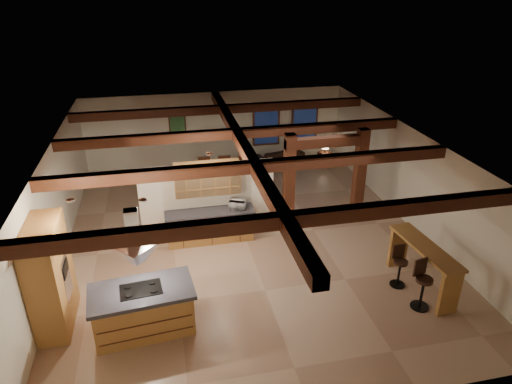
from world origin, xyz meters
TOP-DOWN VIEW (x-y plane):
  - ground at (0.00, 0.00)m, footprint 12.00×12.00m
  - room_walls at (0.00, 0.00)m, footprint 12.00×12.00m
  - ceiling_beams at (0.00, 0.00)m, footprint 10.00×12.00m
  - timber_posts at (2.50, 0.50)m, footprint 2.50×0.30m
  - partition_wall at (-1.00, 0.50)m, footprint 3.80×0.18m
  - pantry_cabinet at (-4.67, -2.60)m, footprint 0.67×1.60m
  - back_counter at (-1.00, 0.11)m, footprint 2.50×0.66m
  - upper_display_cabinet at (-1.00, 0.31)m, footprint 1.80×0.36m
  - range_hood at (-2.82, -3.24)m, footprint 1.10×1.10m
  - back_windows at (2.80, 5.93)m, footprint 2.70×0.07m
  - framed_art at (-1.50, 5.94)m, footprint 0.65×0.05m
  - recessed_cans at (-2.53, -1.93)m, footprint 3.16×2.46m
  - kitchen_island at (-2.82, -3.24)m, footprint 2.23×1.33m
  - dining_table at (-0.09, 3.09)m, footprint 2.05×1.25m
  - sofa at (2.46, 5.50)m, footprint 2.10×1.24m
  - microwave at (-0.20, 0.11)m, footprint 0.54×0.46m
  - bar_counter at (3.70, -3.14)m, footprint 0.74×2.27m
  - side_table at (4.18, 4.94)m, footprint 0.56×0.56m
  - table_lamp at (4.18, 4.94)m, footprint 0.28×0.28m
  - bar_stool_a at (3.31, -3.79)m, footprint 0.43×0.45m
  - bar_stool_b at (3.22, -2.92)m, footprint 0.37×0.37m
  - dining_chairs at (-0.09, 3.09)m, footprint 1.96×1.96m

SIDE VIEW (x-z plane):
  - ground at x=0.00m, z-range 0.00..0.00m
  - side_table at x=4.18m, z-range 0.00..0.53m
  - sofa at x=2.46m, z-range 0.00..0.58m
  - dining_table at x=-0.09m, z-range 0.00..0.69m
  - back_counter at x=-1.00m, z-range 0.01..0.95m
  - kitchen_island at x=-2.82m, z-range 0.00..1.06m
  - bar_stool_b at x=3.22m, z-range 0.01..1.08m
  - bar_stool_a at x=3.31m, z-range 0.01..1.22m
  - dining_chairs at x=-0.09m, z-range 0.01..1.23m
  - table_lamp at x=4.18m, z-range 0.59..0.92m
  - bar_counter at x=3.70m, z-range 0.20..1.38m
  - microwave at x=-0.20m, z-range 0.94..1.19m
  - partition_wall at x=-1.00m, z-range 0.00..2.20m
  - pantry_cabinet at x=-4.67m, z-range 0.00..2.40m
  - back_windows at x=2.80m, z-range 0.65..2.35m
  - framed_art at x=-1.50m, z-range 1.27..2.12m
  - timber_posts at x=2.50m, z-range 0.31..3.21m
  - room_walls at x=0.00m, z-range -4.22..7.78m
  - range_hood at x=-2.82m, z-range 1.08..2.48m
  - upper_display_cabinet at x=-1.00m, z-range 1.37..2.33m
  - ceiling_beams at x=0.00m, z-range 2.62..2.90m
  - recessed_cans at x=-2.53m, z-range 2.85..2.89m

